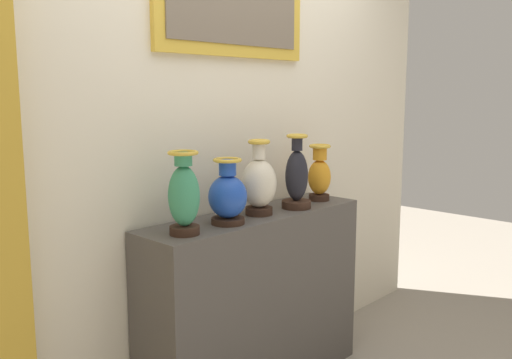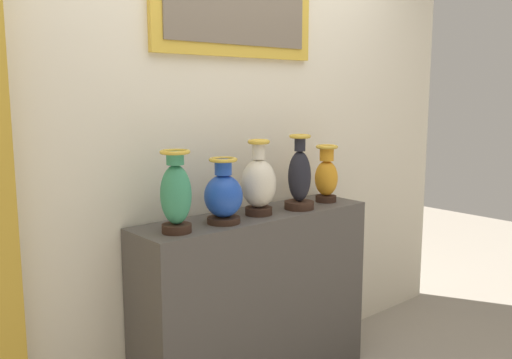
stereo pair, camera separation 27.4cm
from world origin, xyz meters
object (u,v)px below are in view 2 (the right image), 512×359
Objects in this scene: vase_jade at (176,194)px; vase_onyx at (299,178)px; vase_amber at (326,176)px; vase_sapphire at (223,195)px; vase_ivory at (259,183)px.

vase_onyx reaches higher than vase_jade.
vase_onyx is at bearing -171.12° from vase_amber.
vase_amber is at bearing 2.43° from vase_sapphire.
vase_sapphire is 0.79× the size of vase_onyx.
vase_onyx is at bearing -8.32° from vase_ivory.
vase_jade is at bearing -179.02° from vase_sapphire.
vase_amber is (1.01, 0.04, -0.02)m from vase_jade.
vase_ivory reaches higher than vase_amber.
vase_sapphire is at bearing 0.98° from vase_jade.
vase_jade is 0.96× the size of vase_ivory.
vase_jade is 0.76m from vase_onyx.
vase_ivory is 0.96× the size of vase_onyx.
vase_ivory reaches higher than vase_jade.
vase_amber is at bearing 0.37° from vase_ivory.
vase_amber is at bearing 2.06° from vase_jade.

